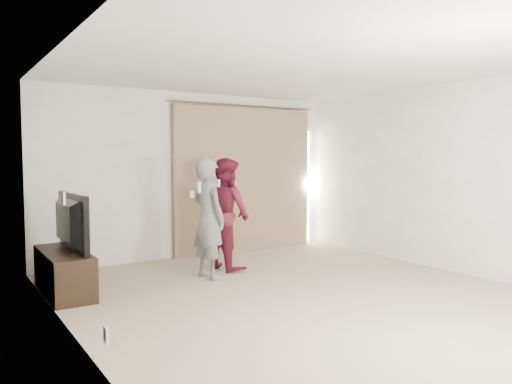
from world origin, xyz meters
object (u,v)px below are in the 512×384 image
Objects in this scene: tv_console at (64,272)px; person_man at (208,218)px; tv at (63,223)px; person_woman at (226,213)px.

tv_console is 0.82× the size of person_man.
person_man reaches higher than tv_console.
tv is (0.00, 0.00, 0.58)m from tv_console.
tv_console is at bearing -0.00° from tv.
tv reaches higher than tv_console.
person_man is 1.00× the size of person_woman.
tv is 2.24m from person_woman.
person_woman is at bearing 3.27° from tv_console.
person_woman is at bearing 37.00° from person_man.
person_man is (1.77, -0.23, -0.04)m from tv.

